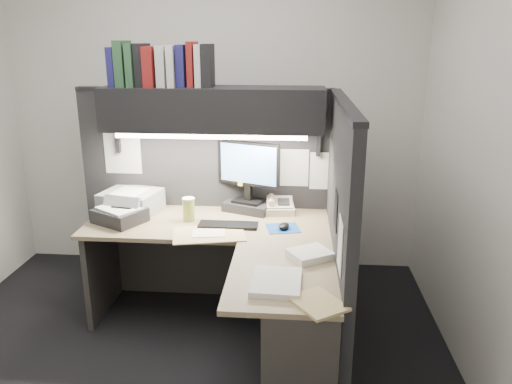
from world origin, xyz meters
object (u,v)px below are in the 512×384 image
coffee_cup (189,210)px  printer (131,201)px  monitor (248,184)px  notebook_stack (120,215)px  overhead_shelf (213,109)px  telephone (280,206)px  desk (246,300)px  keyboard (228,225)px

coffee_cup → printer: 0.49m
monitor → coffee_cup: bearing=-127.9°
monitor → notebook_stack: size_ratio=1.64×
printer → notebook_stack: 0.22m
overhead_shelf → telephone: bearing=7.3°
desk → notebook_stack: size_ratio=5.29×
overhead_shelf → keyboard: overhead_shelf is taller
telephone → coffee_cup: bearing=-164.6°
keyboard → coffee_cup: 0.32m
keyboard → telephone: (0.34, 0.33, 0.03)m
overhead_shelf → notebook_stack: bearing=-159.5°
notebook_stack → printer: bearing=86.9°
telephone → monitor: bearing=174.1°
monitor → telephone: 0.29m
coffee_cup → notebook_stack: 0.49m
desk → overhead_shelf: size_ratio=1.10×
overhead_shelf → notebook_stack: size_ratio=4.82×
monitor → keyboard: bearing=-86.3°
printer → notebook_stack: bearing=-80.3°
desk → coffee_cup: 0.83m
keyboard → coffee_cup: (-0.29, 0.10, 0.07)m
printer → telephone: bearing=16.8°
desk → monitor: (-0.06, 0.82, 0.50)m
printer → desk: bearing=-25.5°
desk → telephone: telephone is taller
telephone → notebook_stack: bearing=-169.4°
desk → coffee_cup: (-0.46, 0.58, 0.37)m
desk → telephone: (0.17, 0.81, 0.33)m
coffee_cup → printer: same height
coffee_cup → notebook_stack: coffee_cup is taller
overhead_shelf → telephone: overhead_shelf is taller
desk → telephone: bearing=78.0°
overhead_shelf → coffee_cup: 0.73m
notebook_stack → monitor: bearing=19.2°
monitor → telephone: monitor is taller
telephone → keyboard: bearing=-140.7°
keyboard → telephone: 0.48m
monitor → keyboard: size_ratio=1.30×
printer → notebook_stack: size_ratio=1.23×
keyboard → coffee_cup: size_ratio=2.59×
coffee_cup → printer: size_ratio=0.40×
desk → monitor: bearing=94.3°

